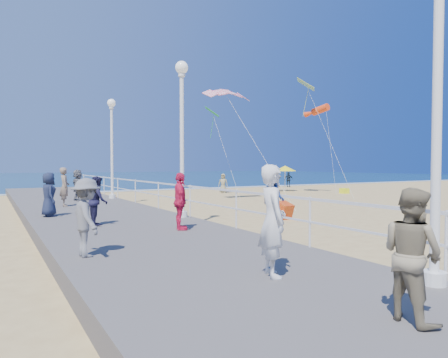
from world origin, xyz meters
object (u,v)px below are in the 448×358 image
lamp_post_near (438,65)px  spectator_5 (78,185)px  spectator_4 (49,195)px  spectator_7 (97,201)px  spectator_2 (87,217)px  beach_chair_right (344,191)px  lamp_post_far (112,138)px  beach_chair_left (271,192)px  box_kite (284,212)px  spectator_6 (65,187)px  spectator_3 (180,201)px  lamp_post_mid (182,122)px  woman_holding_toddler (272,221)px  beach_walker_b (289,180)px  beach_umbrella (285,168)px  toddler_held (274,198)px  spectator_1 (412,254)px  beach_walker_c (223,183)px  beach_walker_a (278,183)px

lamp_post_near → spectator_5: lamp_post_near is taller
spectator_4 → spectator_7: size_ratio=1.05×
spectator_2 → beach_chair_right: spectator_2 is taller
lamp_post_near → lamp_post_far: (0.00, 18.00, 0.00)m
lamp_post_far → beach_chair_left: size_ratio=9.67×
lamp_post_near → box_kite: 10.68m
lamp_post_far → spectator_6: bearing=-132.9°
spectator_3 → box_kite: bearing=-47.8°
spectator_3 → beach_chair_left: spectator_3 is taller
lamp_post_mid → woman_holding_toddler: lamp_post_mid is taller
spectator_2 → beach_walker_b: bearing=-50.5°
lamp_post_mid → beach_umbrella: 20.83m
lamp_post_far → toddler_held: lamp_post_far is taller
beach_umbrella → lamp_post_near: bearing=-124.7°
lamp_post_far → beach_chair_right: size_ratio=9.67×
spectator_1 → beach_walker_c: 26.89m
beach_umbrella → spectator_4: bearing=-150.3°
spectator_2 → beach_chair_right: size_ratio=2.80×
toddler_held → spectator_4: size_ratio=0.52×
spectator_5 → beach_chair_left: bearing=-91.8°
spectator_4 → beach_chair_left: size_ratio=2.79×
woman_holding_toddler → spectator_1: size_ratio=1.17×
beach_walker_a → beach_umbrella: bearing=-23.1°
box_kite → spectator_7: bearing=177.1°
lamp_post_mid → beach_chair_right: (17.91, 9.23, -3.46)m
lamp_post_near → spectator_1: (-1.54, -0.67, -2.50)m
lamp_post_far → spectator_2: (-4.07, -13.45, -2.49)m
spectator_5 → beach_walker_c: spectator_5 is taller
beach_walker_c → box_kite: size_ratio=2.54×
spectator_6 → beach_walker_b: (22.79, 12.38, -0.49)m
beach_walker_b → beach_walker_c: 10.44m
spectator_1 → beach_umbrella: 28.97m
lamp_post_near → beach_umbrella: size_ratio=2.49×
beach_walker_a → box_kite: 15.93m
beach_walker_c → box_kite: 15.52m
toddler_held → spectator_6: 13.21m
beach_walker_a → beach_walker_c: (-4.05, 1.82, 0.04)m
spectator_6 → spectator_5: bearing=-18.2°
spectator_3 → box_kite: size_ratio=2.64×
toddler_held → spectator_3: (0.47, 4.81, -0.46)m
lamp_post_mid → woman_holding_toddler: (-1.80, -7.41, -2.36)m
spectator_6 → beach_chair_left: 16.14m
lamp_post_near → spectator_5: bearing=96.2°
lamp_post_far → beach_chair_right: 18.24m
beach_umbrella → beach_chair_left: bearing=-143.0°
lamp_post_mid → spectator_7: (-2.93, -0.38, -2.53)m
spectator_4 → beach_chair_right: 22.88m
beach_walker_b → beach_chair_left: 10.42m
spectator_2 → beach_walker_c: 23.72m
spectator_1 → lamp_post_far: bearing=2.1°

